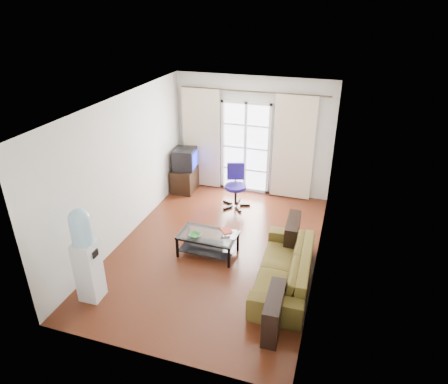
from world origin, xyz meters
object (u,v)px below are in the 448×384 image
object	(u,v)px
sofa	(284,267)
water_cooler	(86,253)
crt_tv	(184,159)
task_chair	(236,194)
coffee_table	(208,241)
tv_stand	(185,179)

from	to	relation	value
sofa	water_cooler	distance (m)	3.08
crt_tv	water_cooler	world-z (taller)	water_cooler
sofa	task_chair	bearing A→B (deg)	-149.27
sofa	coffee_table	xyz separation A→B (m)	(-1.45, 0.38, -0.03)
task_chair	water_cooler	xyz separation A→B (m)	(-1.28, -3.56, 0.53)
tv_stand	crt_tv	distance (m)	0.52
tv_stand	coffee_table	bearing A→B (deg)	-61.65
tv_stand	water_cooler	distance (m)	4.03
crt_tv	water_cooler	bearing A→B (deg)	-95.44
sofa	water_cooler	bearing A→B (deg)	-67.85
sofa	coffee_table	distance (m)	1.50
sofa	crt_tv	size ratio (longest dim) A/B	3.61
tv_stand	task_chair	bearing A→B (deg)	-20.06
water_cooler	coffee_table	bearing A→B (deg)	49.06
water_cooler	sofa	bearing A→B (deg)	22.36
sofa	coffee_table	size ratio (longest dim) A/B	2.02
task_chair	coffee_table	bearing A→B (deg)	-106.26
task_chair	tv_stand	bearing A→B (deg)	145.04
tv_stand	crt_tv	size ratio (longest dim) A/B	1.31
task_chair	water_cooler	bearing A→B (deg)	-127.34
sofa	task_chair	size ratio (longest dim) A/B	2.19
sofa	task_chair	xyz separation A→B (m)	(-1.49, 2.32, -0.02)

